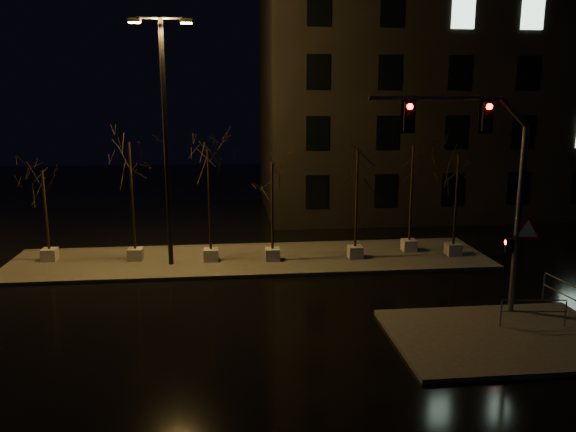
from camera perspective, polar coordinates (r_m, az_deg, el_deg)
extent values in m
plane|color=black|center=(20.56, -2.99, -9.32)|extent=(90.00, 90.00, 0.00)
cube|color=#44423D|center=(26.21, -3.72, -4.41)|extent=(22.00, 5.00, 0.15)
cube|color=#44423D|center=(19.25, 21.02, -11.42)|extent=(7.00, 5.00, 0.15)
cube|color=black|center=(40.04, 16.22, 11.57)|extent=(25.00, 12.00, 15.00)
cube|color=#B6B2AA|center=(27.88, -23.06, -3.62)|extent=(0.65, 0.65, 0.55)
cylinder|color=black|center=(27.43, -23.41, 0.56)|extent=(0.11, 0.11, 3.60)
cube|color=#B6B2AA|center=(26.65, -15.24, -3.76)|extent=(0.65, 0.65, 0.55)
cylinder|color=black|center=(26.07, -15.56, 1.95)|extent=(0.11, 0.11, 4.84)
cube|color=#B6B2AA|center=(25.87, -7.83, -3.92)|extent=(0.65, 0.65, 0.55)
cylinder|color=black|center=(25.29, -7.99, 1.63)|extent=(0.11, 0.11, 4.53)
cube|color=#B6B2AA|center=(25.71, -1.58, -3.91)|extent=(0.65, 0.65, 0.55)
cylinder|color=black|center=(25.19, -1.61, 1.00)|extent=(0.11, 0.11, 3.93)
cube|color=#B6B2AA|center=(26.28, 6.84, -3.64)|extent=(0.65, 0.65, 0.55)
cylinder|color=black|center=(25.72, 6.98, 1.73)|extent=(0.11, 0.11, 4.45)
cube|color=#B6B2AA|center=(27.89, 12.19, -2.91)|extent=(0.65, 0.65, 0.55)
cylinder|color=black|center=(27.36, 12.42, 2.25)|extent=(0.11, 0.11, 4.54)
cube|color=#B6B2AA|center=(27.68, 16.41, -3.25)|extent=(0.65, 0.65, 0.55)
cylinder|color=black|center=(27.17, 16.71, 1.58)|extent=(0.11, 0.11, 4.19)
cylinder|color=#5A5C61|center=(20.55, 22.32, -0.49)|extent=(0.19, 0.19, 6.38)
cylinder|color=#5A5C61|center=(19.28, 14.67, 11.50)|extent=(4.23, 0.76, 0.15)
cube|color=black|center=(19.73, 19.60, 9.50)|extent=(0.35, 0.28, 0.96)
cube|color=black|center=(19.14, 12.18, 9.86)|extent=(0.35, 0.28, 0.96)
cube|color=black|center=(20.66, 21.52, -2.79)|extent=(0.26, 0.22, 0.48)
cone|color=red|center=(20.68, 23.13, -1.39)|extent=(1.10, 0.19, 1.11)
sphere|color=#FF0C07|center=(20.14, 23.19, 10.18)|extent=(0.19, 0.19, 0.19)
cylinder|color=black|center=(24.76, -12.29, 6.93)|extent=(0.21, 0.21, 10.49)
cylinder|color=black|center=(24.88, -12.86, 19.04)|extent=(2.31, 0.18, 0.10)
cube|color=#FF9E32|center=(25.03, -15.35, 18.52)|extent=(0.53, 0.31, 0.21)
cube|color=#FF9E32|center=(24.74, -10.30, 18.82)|extent=(0.53, 0.31, 0.21)
cylinder|color=#5A5C61|center=(19.71, 20.82, -9.28)|extent=(0.05, 0.05, 0.85)
cylinder|color=#5A5C61|center=(20.52, 26.35, -8.92)|extent=(0.05, 0.05, 0.85)
cylinder|color=#5A5C61|center=(19.94, 23.76, -7.83)|extent=(2.08, 0.27, 0.04)
cylinder|color=#5A5C61|center=(20.06, 23.67, -8.85)|extent=(2.08, 0.27, 0.04)
cylinder|color=#5A5C61|center=(22.67, 24.54, -6.62)|extent=(0.06, 0.06, 1.00)
cylinder|color=#5A5C61|center=(21.67, 26.38, -6.08)|extent=(0.25, 2.22, 0.04)
cylinder|color=#5A5C61|center=(21.80, 26.27, -7.20)|extent=(0.25, 2.22, 0.04)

